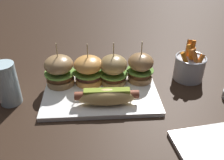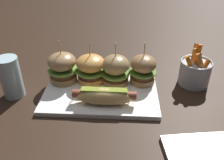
{
  "view_description": "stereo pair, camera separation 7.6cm",
  "coord_description": "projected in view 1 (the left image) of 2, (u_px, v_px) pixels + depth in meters",
  "views": [
    {
      "loc": [
        -0.01,
        -0.64,
        0.46
      ],
      "look_at": [
        0.04,
        0.0,
        0.05
      ],
      "focal_mm": 39.38,
      "sensor_mm": 36.0,
      "label": 1
    },
    {
      "loc": [
        0.07,
        -0.64,
        0.46
      ],
      "look_at": [
        0.04,
        0.0,
        0.05
      ],
      "focal_mm": 39.38,
      "sensor_mm": 36.0,
      "label": 2
    }
  ],
  "objects": [
    {
      "name": "fries_bucket",
      "position": [
        189.0,
        67.0,
        0.84
      ],
      "size": [
        0.11,
        0.11,
        0.14
      ],
      "color": "#A8AAB2",
      "rests_on": "ground"
    },
    {
      "name": "slider_center_right",
      "position": [
        114.0,
        69.0,
        0.8
      ],
      "size": [
        0.09,
        0.09,
        0.14
      ],
      "color": "#967949",
      "rests_on": "platter_main"
    },
    {
      "name": "slider_far_left",
      "position": [
        59.0,
        70.0,
        0.79
      ],
      "size": [
        0.1,
        0.1,
        0.14
      ],
      "color": "#99754B",
      "rests_on": "platter_main"
    },
    {
      "name": "slider_far_right",
      "position": [
        140.0,
        67.0,
        0.81
      ],
      "size": [
        0.09,
        0.09,
        0.14
      ],
      "color": "#956D44",
      "rests_on": "platter_main"
    },
    {
      "name": "hot_dog",
      "position": [
        107.0,
        96.0,
        0.71
      ],
      "size": [
        0.19,
        0.06,
        0.05
      ],
      "color": "tan",
      "rests_on": "platter_main"
    },
    {
      "name": "slider_center_left",
      "position": [
        89.0,
        70.0,
        0.8
      ],
      "size": [
        0.1,
        0.1,
        0.14
      ],
      "color": "#D39148",
      "rests_on": "platter_main"
    },
    {
      "name": "platter_main",
      "position": [
        101.0,
        93.0,
        0.78
      ],
      "size": [
        0.36,
        0.24,
        0.01
      ],
      "primitive_type": "cube",
      "color": "white",
      "rests_on": "ground"
    },
    {
      "name": "water_glass",
      "position": [
        7.0,
        84.0,
        0.72
      ],
      "size": [
        0.06,
        0.06,
        0.13
      ],
      "primitive_type": "cylinder",
      "color": "silver",
      "rests_on": "ground"
    },
    {
      "name": "ground_plane",
      "position": [
        101.0,
        95.0,
        0.78
      ],
      "size": [
        3.0,
        3.0,
        0.0
      ],
      "primitive_type": "plane",
      "color": "black"
    },
    {
      "name": "side_plate",
      "position": [
        220.0,
        155.0,
        0.57
      ],
      "size": [
        0.21,
        0.21,
        0.01
      ],
      "primitive_type": "cube",
      "rotation": [
        0.0,
        0.0,
        0.14
      ],
      "color": "white",
      "rests_on": "ground"
    }
  ]
}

